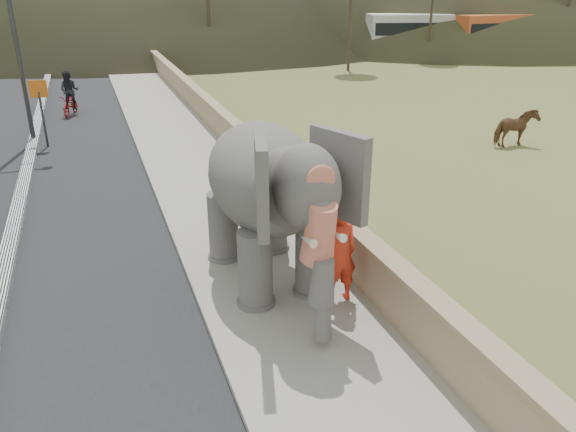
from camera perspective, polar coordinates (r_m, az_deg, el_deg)
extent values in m
plane|color=olive|center=(8.63, 5.64, -18.07)|extent=(160.00, 160.00, 0.00)
cube|color=black|center=(16.92, -25.46, 1.22)|extent=(7.00, 120.00, 0.03)
cube|color=black|center=(16.89, -25.51, 1.52)|extent=(0.35, 120.00, 0.22)
cube|color=#9E9687|center=(17.03, -8.68, 3.62)|extent=(3.00, 120.00, 0.15)
cube|color=tan|center=(17.24, -3.38, 5.76)|extent=(0.30, 120.00, 1.10)
cylinder|color=#2D2C31|center=(22.39, -26.08, 16.59)|extent=(0.16, 0.16, 8.00)
cylinder|color=#2D2D33|center=(22.03, -23.58, 8.92)|extent=(0.08, 0.08, 2.00)
cube|color=#CB5D13|center=(21.82, -24.05, 11.71)|extent=(0.60, 0.05, 0.60)
imported|color=brown|center=(22.02, 22.11, 8.26)|extent=(1.64, 0.83, 1.35)
imported|color=#AFB0B6|center=(46.85, 7.49, 16.80)|extent=(4.33, 1.98, 1.44)
cube|color=beige|center=(47.67, 14.93, 17.37)|extent=(11.28, 5.18, 3.10)
cube|color=#C64F22|center=(49.77, 22.26, 16.69)|extent=(11.02, 2.61, 3.10)
imported|color=red|center=(10.12, 5.16, -3.77)|extent=(0.70, 0.46, 1.92)
imported|color=#990F0D|center=(27.09, -21.22, 10.45)|extent=(1.09, 1.86, 0.93)
imported|color=black|center=(26.97, -21.31, 11.78)|extent=(0.98, 0.85, 1.70)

